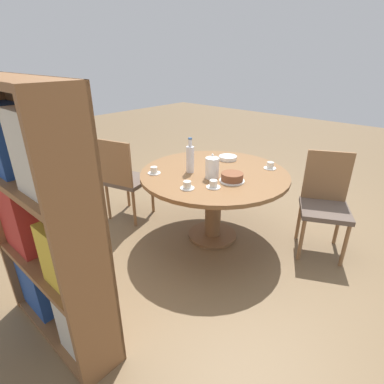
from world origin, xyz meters
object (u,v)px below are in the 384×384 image
(chair_b, at_px, (125,178))
(cup_a, at_px, (213,185))
(chair_a, at_px, (325,202))
(coffee_pot, at_px, (212,167))
(cup_d, at_px, (154,171))
(bookshelf, at_px, (46,229))
(water_bottle, at_px, (190,158))
(cup_b, at_px, (270,166))
(cake_main, at_px, (232,177))
(cup_c, at_px, (187,186))

(chair_b, distance_m, cup_a, 1.22)
(chair_a, height_order, cup_a, chair_a)
(coffee_pot, height_order, cup_d, coffee_pot)
(cup_d, bearing_deg, coffee_pot, -149.82)
(bookshelf, distance_m, water_bottle, 1.43)
(chair_a, relative_size, coffee_pot, 4.14)
(cup_a, bearing_deg, bookshelf, 78.87)
(bookshelf, bearing_deg, cup_b, 79.29)
(water_bottle, bearing_deg, chair_a, -147.71)
(water_bottle, distance_m, cup_d, 0.36)
(cake_main, distance_m, cup_b, 0.53)
(coffee_pot, bearing_deg, cup_d, 30.18)
(cake_main, height_order, cup_a, cake_main)
(chair_b, bearing_deg, chair_a, -170.49)
(chair_b, bearing_deg, cup_a, 166.63)
(bookshelf, relative_size, cake_main, 7.34)
(bookshelf, distance_m, cake_main, 1.52)
(coffee_pot, xyz_separation_m, cup_b, (-0.27, -0.57, -0.08))
(cup_d, bearing_deg, bookshelf, 107.38)
(bookshelf, bearing_deg, cup_c, 84.74)
(bookshelf, bearing_deg, cake_main, 78.97)
(bookshelf, relative_size, cup_d, 13.67)
(chair_a, relative_size, bookshelf, 0.57)
(water_bottle, height_order, cup_a, water_bottle)
(cup_a, height_order, cup_b, same)
(cake_main, relative_size, cup_b, 1.86)
(coffee_pot, height_order, cup_a, coffee_pot)
(bookshelf, relative_size, cup_a, 13.67)
(coffee_pot, height_order, cup_c, coffee_pot)
(water_bottle, relative_size, cup_d, 2.75)
(bookshelf, height_order, water_bottle, bookshelf)
(bookshelf, bearing_deg, cup_a, 78.87)
(water_bottle, xyz_separation_m, cup_b, (-0.52, -0.58, -0.11))
(water_bottle, distance_m, cake_main, 0.45)
(water_bottle, height_order, cup_b, water_bottle)
(water_bottle, distance_m, cup_a, 0.43)
(cup_a, distance_m, cup_b, 0.74)
(chair_b, xyz_separation_m, cake_main, (-1.23, -0.25, 0.25))
(chair_b, relative_size, bookshelf, 0.57)
(chair_b, xyz_separation_m, cup_d, (-0.58, 0.07, 0.24))
(bookshelf, xyz_separation_m, cup_c, (-0.10, -1.11, -0.05))
(chair_a, height_order, cup_d, chair_a)
(cake_main, height_order, cup_b, cake_main)
(chair_b, height_order, cake_main, chair_b)
(chair_b, height_order, bookshelf, bookshelf)
(chair_a, bearing_deg, cake_main, -162.98)
(coffee_pot, bearing_deg, chair_a, -141.24)
(coffee_pot, distance_m, cup_b, 0.63)
(chair_b, relative_size, cup_c, 7.86)
(chair_b, xyz_separation_m, cup_a, (-1.19, -0.04, 0.24))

